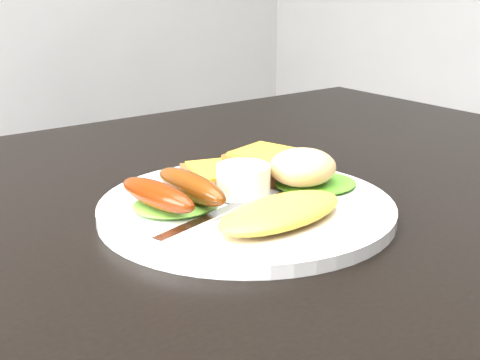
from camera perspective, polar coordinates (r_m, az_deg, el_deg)
dining_table at (r=0.66m, az=-3.98°, el=-3.99°), size 1.20×0.80×0.04m
plate at (r=0.63m, az=0.54°, el=-2.46°), size 0.28×0.28×0.01m
lettuce_left at (r=0.62m, az=-5.48°, el=-2.04°), size 0.08×0.08×0.01m
lettuce_right at (r=0.68m, az=6.44°, el=-0.26°), size 0.10×0.10×0.01m
omelette at (r=0.58m, az=3.53°, el=-2.74°), size 0.14×0.08×0.02m
sausage_a at (r=0.59m, az=-7.07°, el=-1.26°), size 0.04×0.10×0.02m
sausage_b at (r=0.61m, az=-4.21°, el=-0.53°), size 0.03×0.11×0.03m
ramekin at (r=0.64m, az=0.30°, el=-0.03°), size 0.06×0.06×0.03m
toast_a at (r=0.69m, az=-1.21°, el=0.36°), size 0.10×0.10×0.01m
toast_b at (r=0.70m, az=2.28°, el=1.82°), size 0.08×0.08×0.01m
potato_salad at (r=0.66m, az=5.36°, el=1.10°), size 0.07×0.07×0.04m
fork at (r=0.59m, az=-2.29°, el=-3.12°), size 0.14×0.05×0.00m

